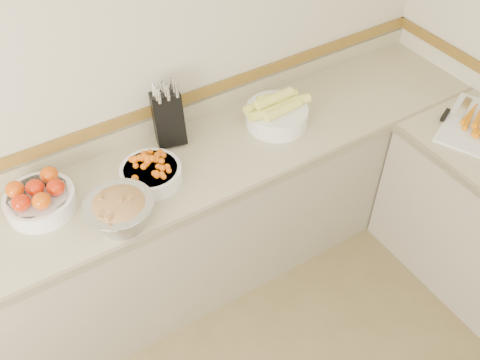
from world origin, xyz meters
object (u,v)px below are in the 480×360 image
cherry_tomato_bowl (151,172)px  corn_bowl (277,113)px  knife_block (168,117)px  tomato_bowl (39,198)px  rhubarb_bowl (120,211)px

cherry_tomato_bowl → corn_bowl: corn_bowl is taller
knife_block → corn_bowl: 0.59m
knife_block → cherry_tomato_bowl: knife_block is taller
corn_bowl → tomato_bowl: bearing=177.4°
cherry_tomato_bowl → rhubarb_bowl: bearing=-140.1°
corn_bowl → rhubarb_bowl: 1.04m
tomato_bowl → corn_bowl: bearing=-2.6°
tomato_bowl → corn_bowl: size_ratio=0.86×
tomato_bowl → corn_bowl: corn_bowl is taller
cherry_tomato_bowl → knife_block: bearing=46.6°
tomato_bowl → rhubarb_bowl: rhubarb_bowl is taller
cherry_tomato_bowl → corn_bowl: size_ratio=0.80×
tomato_bowl → corn_bowl: 1.29m
rhubarb_bowl → corn_bowl: bearing=13.3°
cherry_tomato_bowl → rhubarb_bowl: rhubarb_bowl is taller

